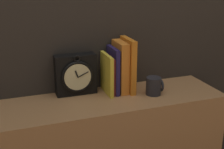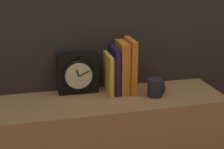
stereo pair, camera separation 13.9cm
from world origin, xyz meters
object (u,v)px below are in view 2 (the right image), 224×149
book_slot1_maroon (111,74)px  mug (156,88)px  book_slot4_orange (130,66)px  book_slot2_navy (115,70)px  book_slot3_orange (122,67)px  book_slot0_yellow (109,74)px  clock (78,73)px

book_slot1_maroon → mug: 0.22m
book_slot1_maroon → book_slot4_orange: 0.10m
book_slot2_navy → book_slot3_orange: 0.04m
book_slot0_yellow → book_slot3_orange: book_slot3_orange is taller
book_slot0_yellow → book_slot4_orange: size_ratio=0.74×
book_slot0_yellow → book_slot2_navy: bearing=10.9°
book_slot4_orange → mug: 0.16m
clock → book_slot1_maroon: bearing=-10.3°
clock → mug: size_ratio=2.36×
book_slot1_maroon → book_slot2_navy: book_slot2_navy is taller
book_slot3_orange → book_slot1_maroon: bearing=176.6°
book_slot1_maroon → book_slot3_orange: 0.06m
mug → book_slot3_orange: bearing=144.0°
book_slot1_maroon → book_slot2_navy: size_ratio=0.81×
clock → book_slot4_orange: 0.25m
clock → book_slot3_orange: bearing=-8.6°
book_slot2_navy → book_slot1_maroon: bearing=170.6°
book_slot0_yellow → book_slot3_orange: (0.07, 0.01, 0.03)m
mug → clock: bearing=159.4°
book_slot4_orange → book_slot0_yellow: bearing=179.1°
book_slot1_maroon → book_slot3_orange: size_ratio=0.72×
clock → mug: 0.37m
clock → book_slot0_yellow: size_ratio=1.05×
clock → book_slot3_orange: book_slot3_orange is taller
book_slot4_orange → mug: size_ratio=3.06×
clock → book_slot3_orange: (0.21, -0.03, 0.03)m
clock → book_slot0_yellow: bearing=-14.7°
book_slot3_orange → book_slot2_navy: bearing=179.5°
book_slot3_orange → book_slot4_orange: bearing=-11.6°
book_slot0_yellow → book_slot4_orange: 0.11m
book_slot1_maroon → book_slot4_orange: (0.09, -0.01, 0.04)m
book_slot1_maroon → book_slot0_yellow: bearing=-148.9°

